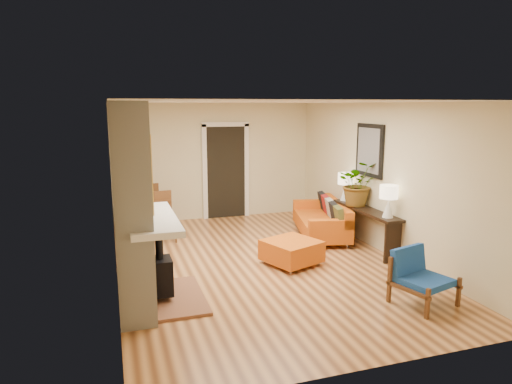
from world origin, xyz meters
TOP-DOWN VIEW (x-y plane):
  - room_shell at (0.60, 2.63)m, footprint 6.50×6.50m
  - fireplace at (-2.00, -1.00)m, footprint 1.09×1.68m
  - sofa at (1.72, 1.13)m, footprint 1.24×2.03m
  - ottoman at (0.47, -0.22)m, footprint 1.01×1.01m
  - blue_chair at (1.50, -2.07)m, footprint 0.84×0.82m
  - dining_table at (-1.53, 2.32)m, footprint 0.93×1.79m
  - console_table at (2.07, 0.18)m, footprint 0.34×1.85m
  - lamp_near at (2.07, -0.48)m, footprint 0.30×0.30m
  - lamp_far at (2.07, 0.96)m, footprint 0.30×0.30m
  - houseplant at (2.06, 0.47)m, footprint 0.92×0.85m

SIDE VIEW (x-z plane):
  - ottoman at x=0.47m, z-range 0.03..0.43m
  - sofa at x=1.72m, z-range -0.05..0.70m
  - blue_chair at x=1.50m, z-range 0.03..0.74m
  - console_table at x=2.07m, z-range 0.21..0.94m
  - dining_table at x=-1.53m, z-range 0.15..1.09m
  - lamp_near at x=2.07m, z-range 0.79..1.33m
  - lamp_far at x=2.07m, z-range 0.79..1.33m
  - houseplant at x=2.06m, z-range 0.73..1.57m
  - room_shell at x=0.60m, z-range -2.01..4.49m
  - fireplace at x=-2.00m, z-range -0.06..2.54m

